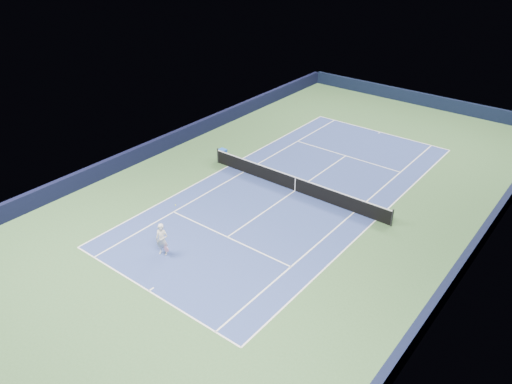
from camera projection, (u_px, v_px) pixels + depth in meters
The scene contains 19 objects.
ground at pixel (295, 191), 30.96m from camera, with size 40.00×40.00×0.00m, color #365A31.
wall_far at pixel (421, 99), 44.24m from camera, with size 22.00×0.35×1.10m, color black.
wall_right at pixel (475, 247), 24.88m from camera, with size 0.35×40.00×1.10m, color black.
wall_left at pixel (173, 139), 36.50m from camera, with size 0.35×40.00×1.10m, color black.
court_surface at pixel (295, 191), 30.96m from camera, with size 10.97×23.77×0.01m, color navy.
baseline_far at pixel (380, 132), 39.08m from camera, with size 10.97×0.08×0.00m, color white.
baseline_near at pixel (149, 291), 22.83m from camera, with size 10.97×0.08×0.00m, color white.
sideline_doubles_right at pixel (376, 220), 28.01m from camera, with size 0.08×23.77×0.00m, color white.
sideline_doubles_left at pixel (228, 166), 33.90m from camera, with size 0.08×23.77×0.00m, color white.
sideline_singles_right at pixel (354, 212), 28.75m from camera, with size 0.08×23.77×0.00m, color white.
sideline_singles_left at pixel (244, 172), 33.16m from camera, with size 0.08×23.77×0.00m, color white.
service_line_far at pixel (346, 156), 35.33m from camera, with size 8.23×0.08×0.00m, color white.
service_line_near at pixel (227, 237), 26.58m from camera, with size 8.23×0.08×0.00m, color white.
center_service_line at pixel (295, 191), 30.95m from camera, with size 0.08×12.80×0.00m, color white.
center_mark_far at pixel (379, 133), 38.98m from camera, with size 0.08×0.30×0.00m, color white.
center_mark_near at pixel (151, 289), 22.93m from camera, with size 0.08×0.30×0.00m, color white.
tennis_net at pixel (295, 184), 30.71m from camera, with size 12.90×0.10×1.07m.
sponsor_cube at pixel (223, 155), 34.51m from camera, with size 0.59×0.49×0.83m.
tennis_player at pixel (162, 240), 24.87m from camera, with size 0.85×1.35×2.47m.
Camera 1 is at (14.73, -22.69, 15.24)m, focal length 35.00 mm.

